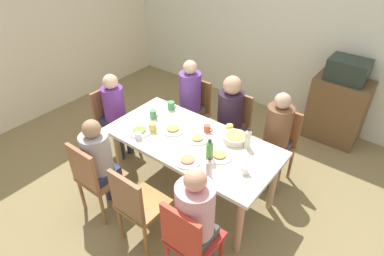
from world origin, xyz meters
TOP-DOWN VIEW (x-y plane):
  - ground_plane at (0.00, 0.00)m, footprint 6.96×6.96m
  - wall_back at (0.00, 2.36)m, footprint 6.04×0.12m
  - wall_left at (-2.96, 0.00)m, footprint 0.12×4.84m
  - dining_table at (0.00, 0.00)m, footprint 1.81×0.88m
  - chair_0 at (0.00, 0.82)m, footprint 0.40×0.40m
  - person_0 at (-0.00, 0.73)m, footprint 0.30×0.30m
  - chair_1 at (0.00, -0.82)m, footprint 0.40×0.40m
  - chair_2 at (0.60, -0.82)m, footprint 0.40×0.40m
  - person_2 at (0.60, -0.73)m, footprint 0.32×0.32m
  - chair_3 at (-1.29, 0.00)m, footprint 0.40×0.40m
  - person_3 at (-1.19, 0.00)m, footprint 0.30×0.30m
  - chair_4 at (-0.60, 0.82)m, footprint 0.40×0.40m
  - person_4 at (-0.60, 0.73)m, footprint 0.30×0.30m
  - chair_5 at (0.60, 0.82)m, footprint 0.40×0.40m
  - person_5 at (0.60, 0.73)m, footprint 0.30×0.30m
  - chair_6 at (-0.60, -0.82)m, footprint 0.40×0.40m
  - person_6 at (-0.60, -0.73)m, footprint 0.30×0.30m
  - plate_0 at (-0.53, -0.23)m, footprint 0.26×0.26m
  - plate_1 at (0.17, -0.29)m, footprint 0.25×0.25m
  - plate_2 at (-0.27, 0.01)m, footprint 0.25×0.25m
  - plate_3 at (0.04, 0.04)m, footprint 0.22×0.22m
  - plate_4 at (0.37, -0.05)m, footprint 0.25×0.25m
  - bowl_0 at (0.36, 0.26)m, footprint 0.25×0.25m
  - cup_0 at (-0.43, -0.13)m, footprint 0.11×0.08m
  - cup_1 at (0.22, 0.37)m, footprint 0.11×0.07m
  - cup_2 at (0.04, 0.22)m, footprint 0.11×0.07m
  - cup_3 at (-0.45, -0.32)m, footprint 0.11×0.07m
  - cup_4 at (-0.60, 0.06)m, footprint 0.11×0.07m
  - cup_5 at (-0.57, 0.33)m, footprint 0.12×0.08m
  - cup_6 at (0.68, -0.10)m, footprint 0.11×0.07m
  - bottle_0 at (0.51, 0.24)m, footprint 0.06×0.06m
  - bottle_1 at (0.32, -0.14)m, footprint 0.07×0.07m
  - bottle_2 at (0.46, -0.35)m, footprint 0.06×0.06m
  - side_cabinet at (0.89, 2.06)m, footprint 0.70×0.44m
  - microwave at (0.89, 2.06)m, footprint 0.48×0.36m

SIDE VIEW (x-z plane):
  - ground_plane at x=0.00m, z-range 0.00..0.00m
  - side_cabinet at x=0.89m, z-range 0.00..0.90m
  - chair_0 at x=0.00m, z-range 0.06..0.96m
  - chair_1 at x=0.00m, z-range 0.06..0.96m
  - chair_2 at x=0.60m, z-range 0.06..0.96m
  - chair_3 at x=-1.29m, z-range 0.06..0.96m
  - chair_4 at x=-0.60m, z-range 0.06..0.96m
  - chair_5 at x=0.60m, z-range 0.06..0.96m
  - chair_6 at x=-0.60m, z-range 0.06..0.96m
  - dining_table at x=0.00m, z-range 0.29..1.04m
  - person_3 at x=-1.19m, z-range 0.10..1.24m
  - person_6 at x=-0.60m, z-range 0.11..1.24m
  - person_5 at x=0.60m, z-range 0.11..1.29m
  - person_2 at x=0.60m, z-range 0.12..1.31m
  - person_4 at x=-0.60m, z-range 0.11..1.33m
  - person_0 at x=0.00m, z-range 0.12..1.31m
  - plate_0 at x=-0.53m, z-range 0.75..0.79m
  - plate_4 at x=0.37m, z-range 0.75..0.79m
  - plate_1 at x=0.17m, z-range 0.75..0.79m
  - plate_3 at x=0.04m, z-range 0.75..0.79m
  - plate_2 at x=-0.27m, z-range 0.75..0.79m
  - cup_6 at x=0.68m, z-range 0.75..0.82m
  - cup_3 at x=-0.45m, z-range 0.75..0.82m
  - cup_2 at x=0.04m, z-range 0.75..0.83m
  - cup_1 at x=0.22m, z-range 0.75..0.83m
  - bowl_0 at x=0.36m, z-range 0.75..0.84m
  - cup_5 at x=-0.57m, z-range 0.75..0.85m
  - cup_0 at x=-0.43m, z-range 0.75..0.85m
  - cup_4 at x=-0.60m, z-range 0.75..0.85m
  - bottle_0 at x=0.51m, z-range 0.75..0.97m
  - bottle_2 at x=0.46m, z-range 0.75..0.97m
  - bottle_1 at x=0.32m, z-range 0.75..0.97m
  - microwave at x=0.89m, z-range 0.90..1.18m
  - wall_back at x=0.00m, z-range 0.00..2.60m
  - wall_left at x=-2.96m, z-range 0.00..2.60m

